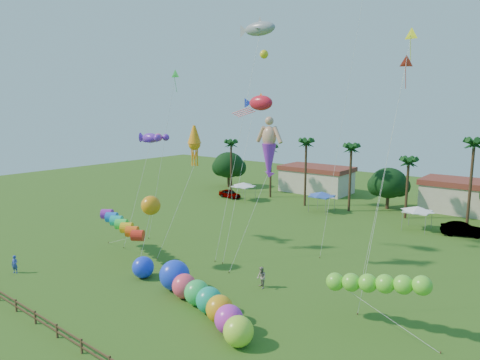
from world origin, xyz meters
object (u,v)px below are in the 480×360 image
Objects in this scene: caterpillar_inflatable at (201,297)px; blue_ball at (143,267)px; car_a at (230,194)px; car_b at (463,229)px; spectator_b at (261,278)px; spectator_a at (15,264)px.

blue_ball is (-8.52, 1.31, -0.09)m from caterpillar_inflatable.
car_b reaches higher than car_a.
blue_ball reaches higher than car_a.
blue_ball is at bearing -147.07° from car_a.
spectator_b reaches higher than car_b.
caterpillar_inflatable is (-11.43, -33.70, 0.27)m from car_b.
spectator_b reaches higher than car_a.
car_b is 35.58m from caterpillar_inflatable.
caterpillar_inflatable is at bearing 142.07° from car_b.
blue_ball reaches higher than spectator_a.
car_a is at bearing 166.83° from spectator_b.
blue_ball is (10.26, 6.80, 0.13)m from spectator_a.
caterpillar_inflatable reaches higher than spectator_b.
caterpillar_inflatable reaches higher than car_b.
car_a is 2.46× the size of spectator_a.
blue_ball reaches higher than car_b.
car_b is 2.87× the size of spectator_a.
spectator_b is (20.02, 11.68, 0.08)m from spectator_a.
blue_ball is at bearing -170.25° from caterpillar_inflatable.
spectator_a reaches higher than car_a.
spectator_a is at bearing -145.20° from caterpillar_inflatable.
car_a is at bearing 117.26° from blue_ball.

